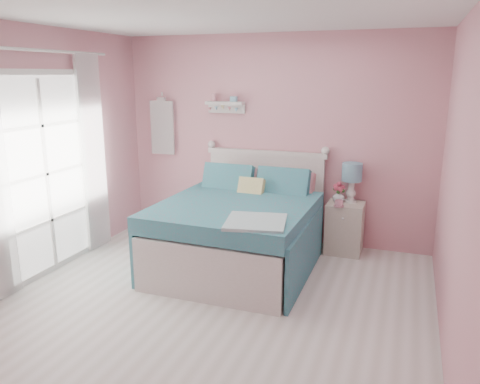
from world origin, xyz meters
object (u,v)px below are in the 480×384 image
Objects in this scene: table_lamp at (352,175)px; vase at (338,196)px; nightstand at (345,228)px; bed at (240,231)px; teacup at (339,203)px.

table_lamp is 0.30m from vase.
nightstand is 0.64m from table_lamp.
nightstand is (1.05, 0.78, -0.09)m from bed.
table_lamp is 0.40m from teacup.
vase is at bearing 100.66° from teacup.
teacup is at bearing 32.67° from bed.
table_lamp is at bearing 64.25° from nightstand.
nightstand is at bearing 70.58° from teacup.
vase is (-0.09, 0.02, 0.38)m from nightstand.
table_lamp is 3.19× the size of vase.
table_lamp is (0.04, 0.08, 0.64)m from nightstand.
nightstand is 0.39m from vase.
bed reaches higher than vase.
bed is 1.31m from nightstand.
nightstand is 0.39m from teacup.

